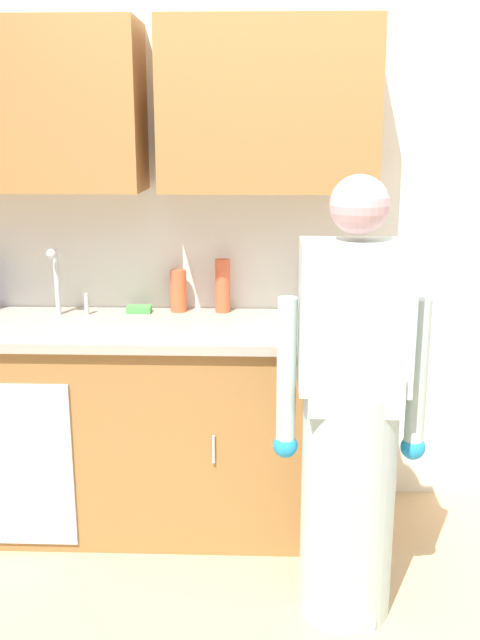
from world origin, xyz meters
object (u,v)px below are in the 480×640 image
sink (59,326)px  person_at_sink (350,438)px  bottle_water_short (223,286)px  knife_on_counter (320,338)px  bottle_water_tall (312,291)px  bottle_dish_liquid (178,291)px  sponge (139,309)px  bottle_soap (353,291)px

sink → person_at_sink: size_ratio=0.31×
bottle_water_short → knife_on_counter: bearing=-46.3°
bottle_water_tall → knife_on_counter: bottle_water_tall is taller
knife_on_counter → sink: bearing=177.0°
person_at_sink → bottle_water_tall: size_ratio=8.02×
sink → knife_on_counter: 1.15m
bottle_water_tall → bottle_water_short: (-0.41, -0.00, 0.02)m
sink → person_at_sink: (1.21, -0.63, -0.23)m
bottle_dish_liquid → sponge: bottle_dish_liquid is taller
person_at_sink → bottle_water_tall: bearing=96.4°
bottle_water_tall → bottle_dish_liquid: 0.61m
bottle_soap → bottle_water_tall: bearing=166.3°
knife_on_counter → person_at_sink: bearing=-70.4°
bottle_dish_liquid → bottle_water_short: 0.21m
sink → bottle_water_tall: size_ratio=2.47×
bottle_water_short → bottle_soap: bottle_water_short is taller
bottle_water_tall → bottle_soap: bottle_soap is taller
bottle_water_tall → bottle_water_short: 0.41m
bottle_water_short → knife_on_counter: 0.62m
bottle_water_short → sponge: (-0.38, -0.03, -0.11)m
knife_on_counter → bottle_water_short: bearing=141.8°
person_at_sink → bottle_water_short: person_at_sink is taller
bottle_dish_liquid → bottle_soap: 0.80m
sink → bottle_dish_liquid: sink is taller
person_at_sink → bottle_dish_liquid: (-0.71, 0.85, 0.35)m
person_at_sink → bottle_water_short: 1.06m
sink → bottle_water_tall: (1.12, 0.22, 0.12)m
sink → sponge: bearing=30.9°
sink → person_at_sink: person_at_sink is taller
bottle_water_tall → bottle_water_short: bearing=-179.9°
bottle_water_tall → knife_on_counter: bearing=-88.5°
bottle_water_short → sponge: bearing=-176.1°
sink → knife_on_counter: (1.13, -0.22, 0.02)m
bottle_dish_liquid → knife_on_counter: 0.77m
bottle_water_short → knife_on_counter: size_ratio=1.03×
sink → bottle_water_short: sink is taller
person_at_sink → bottle_soap: 0.89m
sink → sponge: 0.38m
bottle_water_tall → sponge: size_ratio=1.84×
bottle_dish_liquid → bottle_soap: size_ratio=0.86×
sink → sponge: sink is taller
person_at_sink → bottle_water_short: size_ratio=6.57×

